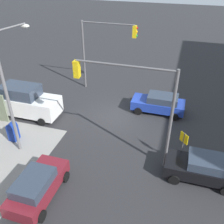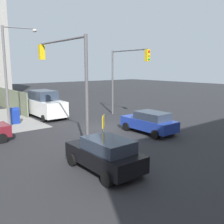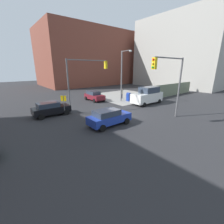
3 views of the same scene
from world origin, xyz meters
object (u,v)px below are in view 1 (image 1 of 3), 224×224
object	(u,v)px
hatchback_blue	(159,103)
hatchback_maroon	(37,186)
mailbox_blue	(13,131)
traffic_signal_nw_corner	(132,96)
street_lamp_corner	(10,85)
van_white_delivery	(26,101)
hatchback_black	(203,168)
traffic_signal_se_corner	(103,43)

from	to	relation	value
hatchback_blue	hatchback_maroon	distance (m)	11.88
mailbox_blue	hatchback_blue	size ratio (longest dim) A/B	0.33
traffic_signal_nw_corner	hatchback_blue	bearing A→B (deg)	-99.20
street_lamp_corner	hatchback_blue	bearing A→B (deg)	-139.17
van_white_delivery	traffic_signal_nw_corner	bearing A→B (deg)	163.92
hatchback_blue	hatchback_black	distance (m)	7.60
mailbox_blue	hatchback_black	distance (m)	12.90
street_lamp_corner	mailbox_blue	distance (m)	4.10
mailbox_blue	hatchback_blue	distance (m)	11.63
hatchback_black	van_white_delivery	size ratio (longest dim) A/B	0.77
traffic_signal_nw_corner	hatchback_black	size ratio (longest dim) A/B	1.55
street_lamp_corner	hatchback_maroon	xyz separation A→B (m)	(-3.31, 3.52, -3.86)
traffic_signal_se_corner	mailbox_blue	size ratio (longest dim) A/B	4.55
traffic_signal_nw_corner	mailbox_blue	distance (m)	9.29
hatchback_maroon	street_lamp_corner	bearing A→B (deg)	-46.75
traffic_signal_nw_corner	hatchback_blue	size ratio (longest dim) A/B	1.50
street_lamp_corner	hatchback_black	world-z (taller)	street_lamp_corner
hatchback_blue	hatchback_maroon	world-z (taller)	same
traffic_signal_nw_corner	hatchback_maroon	distance (m)	7.12
traffic_signal_nw_corner	hatchback_maroon	size ratio (longest dim) A/B	1.62
hatchback_maroon	traffic_signal_nw_corner	bearing A→B (deg)	-132.16
traffic_signal_nw_corner	street_lamp_corner	xyz separation A→B (m)	(7.35, 0.94, 0.04)
traffic_signal_nw_corner	hatchback_black	xyz separation A→B (m)	(-4.48, 0.48, -3.81)
traffic_signal_nw_corner	traffic_signal_se_corner	size ratio (longest dim) A/B	1.00
traffic_signal_nw_corner	van_white_delivery	world-z (taller)	traffic_signal_nw_corner
traffic_signal_se_corner	traffic_signal_nw_corner	bearing A→B (deg)	117.90
mailbox_blue	street_lamp_corner	bearing A→B (deg)	157.79
hatchback_blue	hatchback_black	size ratio (longest dim) A/B	1.04
hatchback_maroon	van_white_delivery	xyz separation A→B (m)	(5.33, -7.16, 0.44)
traffic_signal_se_corner	hatchback_blue	xyz separation A→B (m)	(-5.78, 2.71, -3.77)
hatchback_black	van_white_delivery	xyz separation A→B (m)	(13.85, -3.18, 0.44)
traffic_signal_se_corner	hatchback_black	bearing A→B (deg)	134.29
hatchback_blue	van_white_delivery	world-z (taller)	van_white_delivery
mailbox_blue	hatchback_maroon	bearing A→B (deg)	137.93
street_lamp_corner	van_white_delivery	bearing A→B (deg)	-60.94
mailbox_blue	hatchback_black	size ratio (longest dim) A/B	0.34
street_lamp_corner	traffic_signal_se_corner	bearing A→B (deg)	-104.57
hatchback_blue	traffic_signal_se_corner	bearing A→B (deg)	-25.11
traffic_signal_se_corner	street_lamp_corner	xyz separation A→B (m)	(2.58, 9.94, 0.09)
van_white_delivery	mailbox_blue	bearing A→B (deg)	106.51
traffic_signal_nw_corner	hatchback_maroon	bearing A→B (deg)	47.84
traffic_signal_nw_corner	hatchback_blue	distance (m)	7.43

